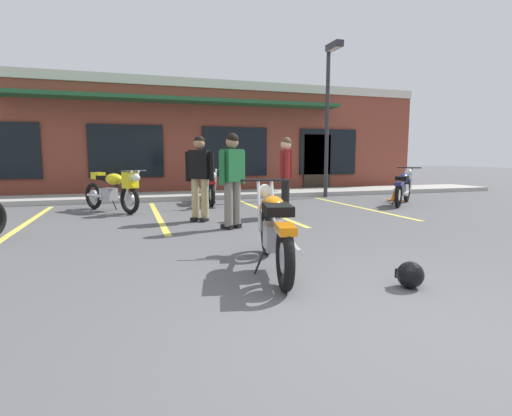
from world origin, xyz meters
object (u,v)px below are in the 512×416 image
Objects in this scene: motorcycle_red_sportbike at (207,187)px; parking_lot_lamp_post at (329,99)px; motorcycle_foreground_classic at (274,229)px; person_in_shorts_foreground at (200,173)px; person_by_back_row at (232,175)px; helmet_on_pavement at (410,275)px; traffic_cone at (396,192)px; motorcycle_black_cruiser at (113,189)px; motorcycle_silver_naked at (403,187)px; person_in_black_shirt at (286,172)px.

parking_lot_lamp_post is (3.91, 0.58, 2.55)m from motorcycle_red_sportbike.
motorcycle_foreground_classic is 1.24× the size of person_in_shorts_foreground.
person_in_shorts_foreground is (-0.69, -2.81, 0.49)m from motorcycle_red_sportbike.
person_in_shorts_foreground is 1.09m from person_by_back_row.
parking_lot_lamp_post reaches higher than helmet_on_pavement.
motorcycle_red_sportbike is at bearing 170.66° from traffic_cone.
motorcycle_black_cruiser and motorcycle_silver_naked have the same top height.
motorcycle_foreground_classic is at bearing -94.34° from motorcycle_red_sportbike.
motorcycle_red_sportbike is 7.51m from helmet_on_pavement.
person_in_shorts_foreground is (-0.20, 3.66, 0.49)m from motorcycle_foreground_classic.
motorcycle_foreground_classic and motorcycle_black_cruiser have the same top height.
motorcycle_red_sportbike is 3.05m from person_in_black_shirt.
person_in_black_shirt is 1.76m from person_by_back_row.
person_in_shorts_foreground is at bearing -179.13° from person_in_black_shirt.
motorcycle_red_sportbike is 1.26× the size of person_by_back_row.
person_in_shorts_foreground reaches higher than motorcycle_black_cruiser.
motorcycle_silver_naked is 6.46× the size of helmet_on_pavement.
motorcycle_silver_naked is (4.91, -1.76, 0.00)m from motorcycle_red_sportbike.
motorcycle_red_sportbike is 5.43m from traffic_cone.
person_in_shorts_foreground reaches higher than motorcycle_foreground_classic.
person_by_back_row is at bearing 102.81° from helmet_on_pavement.
person_in_black_shirt is at bearing 0.87° from person_in_shorts_foreground.
person_by_back_row reaches higher than motorcycle_foreground_classic.
motorcycle_black_cruiser is 6.90m from parking_lot_lamp_post.
motorcycle_silver_naked reaches higher than helmet_on_pavement.
motorcycle_foreground_classic reaches higher than traffic_cone.
motorcycle_black_cruiser is 6.99× the size of helmet_on_pavement.
helmet_on_pavement is at bearing -127.38° from motorcycle_silver_naked.
person_by_back_row is at bearing -158.37° from motorcycle_silver_naked.
motorcycle_black_cruiser is at bearing 113.71° from helmet_on_pavement.
person_in_black_shirt is at bearing -28.69° from motorcycle_black_cruiser.
motorcycle_foreground_classic is 0.99× the size of motorcycle_red_sportbike.
motorcycle_black_cruiser is 4.01m from person_in_black_shirt.
person_in_black_shirt is 4.83m from parking_lot_lamp_post.
traffic_cone is at bearing 43.70° from motorcycle_foreground_classic.
motorcycle_foreground_classic is 6.49m from motorcycle_red_sportbike.
motorcycle_black_cruiser is at bearing -159.73° from motorcycle_red_sportbike.
motorcycle_red_sportbike is 8.11× the size of helmet_on_pavement.
person_by_back_row reaches higher than traffic_cone.
motorcycle_foreground_classic is 1.15× the size of motorcycle_black_cruiser.
person_in_black_shirt reaches higher than motorcycle_red_sportbike.
traffic_cone is at bearing 24.27° from person_in_black_shirt.
motorcycle_red_sportbike is 2.94m from person_in_shorts_foreground.
motorcycle_red_sportbike is at bearing 112.09° from person_in_black_shirt.
traffic_cone is (5.36, -0.88, -0.20)m from motorcycle_red_sportbike.
person_in_black_shirt is (-3.78, -1.02, 0.49)m from motorcycle_silver_naked.
parking_lot_lamp_post is (3.37, 8.07, 2.88)m from helmet_on_pavement.
helmet_on_pavement is (0.83, -3.66, -0.82)m from person_by_back_row.
person_by_back_row is 6.41m from traffic_cone.
person_by_back_row is 6.44× the size of helmet_on_pavement.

